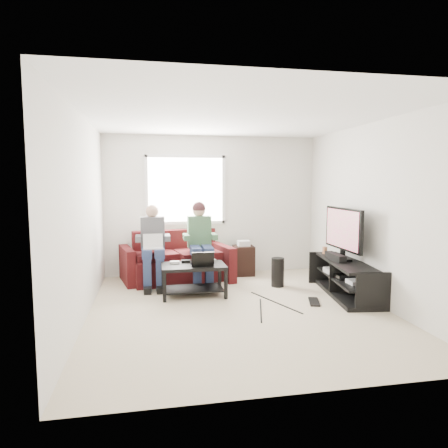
# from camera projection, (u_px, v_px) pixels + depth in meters

# --- Properties ---
(floor) EXTENTS (4.50, 4.50, 0.00)m
(floor) POSITION_uv_depth(u_px,v_px,m) (238.00, 309.00, 5.50)
(floor) COLOR beige
(floor) RESTS_ON ground
(ceiling) EXTENTS (4.50, 4.50, 0.00)m
(ceiling) POSITION_uv_depth(u_px,v_px,m) (239.00, 117.00, 5.22)
(ceiling) COLOR white
(ceiling) RESTS_ON wall_back
(wall_back) EXTENTS (4.50, 0.00, 4.50)m
(wall_back) POSITION_uv_depth(u_px,v_px,m) (212.00, 205.00, 7.56)
(wall_back) COLOR silver
(wall_back) RESTS_ON floor
(wall_front) EXTENTS (4.50, 0.00, 4.50)m
(wall_front) POSITION_uv_depth(u_px,v_px,m) (300.00, 239.00, 3.16)
(wall_front) COLOR silver
(wall_front) RESTS_ON floor
(wall_left) EXTENTS (0.00, 4.50, 4.50)m
(wall_left) POSITION_uv_depth(u_px,v_px,m) (83.00, 218.00, 5.00)
(wall_left) COLOR silver
(wall_left) RESTS_ON floor
(wall_right) EXTENTS (0.00, 4.50, 4.50)m
(wall_right) POSITION_uv_depth(u_px,v_px,m) (374.00, 213.00, 5.73)
(wall_right) COLOR silver
(wall_right) RESTS_ON floor
(window) EXTENTS (1.48, 0.04, 1.28)m
(window) POSITION_uv_depth(u_px,v_px,m) (186.00, 190.00, 7.42)
(window) COLOR white
(window) RESTS_ON wall_back
(sofa) EXTENTS (2.03, 1.18, 0.87)m
(sofa) POSITION_uv_depth(u_px,v_px,m) (176.00, 262.00, 7.11)
(sofa) COLOR #411012
(sofa) RESTS_ON floor
(person_left) EXTENTS (0.40, 0.71, 1.36)m
(person_left) POSITION_uv_depth(u_px,v_px,m) (153.00, 242.00, 6.67)
(person_left) COLOR navy
(person_left) RESTS_ON sofa
(person_right) EXTENTS (0.40, 0.71, 1.40)m
(person_right) POSITION_uv_depth(u_px,v_px,m) (200.00, 237.00, 6.83)
(person_right) COLOR navy
(person_right) RESTS_ON sofa
(laptop_silver) EXTENTS (0.37, 0.30, 0.24)m
(laptop_silver) POSITION_uv_depth(u_px,v_px,m) (153.00, 245.00, 6.48)
(laptop_silver) COLOR silver
(laptop_silver) RESTS_ON person_left
(coffee_table) EXTENTS (0.97, 0.60, 0.48)m
(coffee_table) POSITION_uv_depth(u_px,v_px,m) (194.00, 273.00, 6.13)
(coffee_table) COLOR black
(coffee_table) RESTS_ON floor
(laptop_black) EXTENTS (0.34, 0.24, 0.24)m
(laptop_black) POSITION_uv_depth(u_px,v_px,m) (202.00, 258.00, 6.05)
(laptop_black) COLOR black
(laptop_black) RESTS_ON coffee_table
(controller_a) EXTENTS (0.14, 0.09, 0.04)m
(controller_a) POSITION_uv_depth(u_px,v_px,m) (175.00, 262.00, 6.18)
(controller_a) COLOR silver
(controller_a) RESTS_ON coffee_table
(controller_b) EXTENTS (0.15, 0.10, 0.04)m
(controller_b) POSITION_uv_depth(u_px,v_px,m) (186.00, 261.00, 6.27)
(controller_b) COLOR black
(controller_b) RESTS_ON coffee_table
(controller_c) EXTENTS (0.15, 0.11, 0.04)m
(controller_c) POSITION_uv_depth(u_px,v_px,m) (211.00, 261.00, 6.32)
(controller_c) COLOR gray
(controller_c) RESTS_ON coffee_table
(tv_stand) EXTENTS (0.71, 1.69, 0.54)m
(tv_stand) POSITION_uv_depth(u_px,v_px,m) (345.00, 280.00, 6.14)
(tv_stand) COLOR black
(tv_stand) RESTS_ON floor
(tv) EXTENTS (0.12, 1.10, 0.81)m
(tv) POSITION_uv_depth(u_px,v_px,m) (343.00, 230.00, 6.16)
(tv) COLOR black
(tv) RESTS_ON tv_stand
(soundbar) EXTENTS (0.12, 0.50, 0.10)m
(soundbar) POSITION_uv_depth(u_px,v_px,m) (335.00, 257.00, 6.18)
(soundbar) COLOR black
(soundbar) RESTS_ON tv_stand
(drink_cup) EXTENTS (0.08, 0.08, 0.12)m
(drink_cup) POSITION_uv_depth(u_px,v_px,m) (325.00, 250.00, 6.71)
(drink_cup) COLOR #9C6543
(drink_cup) RESTS_ON tv_stand
(console_white) EXTENTS (0.30, 0.22, 0.06)m
(console_white) POSITION_uv_depth(u_px,v_px,m) (358.00, 282.00, 5.75)
(console_white) COLOR silver
(console_white) RESTS_ON tv_stand
(console_grey) EXTENTS (0.34, 0.26, 0.08)m
(console_grey) POSITION_uv_depth(u_px,v_px,m) (336.00, 270.00, 6.43)
(console_grey) COLOR gray
(console_grey) RESTS_ON tv_stand
(console_black) EXTENTS (0.38, 0.30, 0.07)m
(console_black) POSITION_uv_depth(u_px,v_px,m) (347.00, 276.00, 6.09)
(console_black) COLOR black
(console_black) RESTS_ON tv_stand
(subwoofer) EXTENTS (0.21, 0.21, 0.48)m
(subwoofer) POSITION_uv_depth(u_px,v_px,m) (278.00, 272.00, 6.67)
(subwoofer) COLOR black
(subwoofer) RESTS_ON floor
(keyboard_floor) EXTENTS (0.25, 0.43, 0.02)m
(keyboard_floor) POSITION_uv_depth(u_px,v_px,m) (314.00, 302.00, 5.81)
(keyboard_floor) COLOR black
(keyboard_floor) RESTS_ON floor
(end_table) EXTENTS (0.37, 0.37, 0.65)m
(end_table) POSITION_uv_depth(u_px,v_px,m) (244.00, 260.00, 7.50)
(end_table) COLOR black
(end_table) RESTS_ON floor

